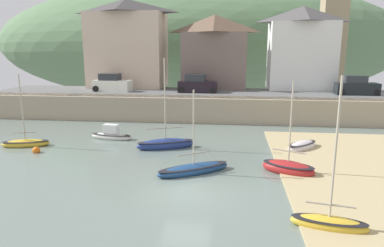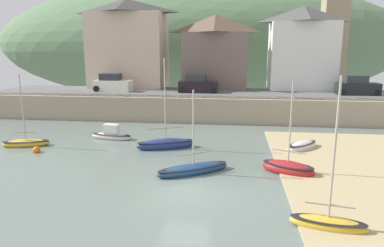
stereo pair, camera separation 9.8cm
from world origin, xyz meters
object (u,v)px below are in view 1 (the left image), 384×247
object	(u,v)px
fishing_boat_green	(111,135)
dinghy_open_wooden	(288,168)
waterfront_building_right	(301,48)
parked_car_end_of_row	(356,87)
parked_car_near_slipway	(112,84)
parked_car_by_wall	(197,85)
church_with_spire	(334,16)
sailboat_tall_mast	(166,144)
waterfront_building_left	(127,43)
mooring_buoy	(36,150)
sailboat_far_left	(302,146)
sailboat_white_hull	(329,222)
motorboat_with_cabin	(194,169)
rowboat_small_beached	(26,143)
waterfront_building_centre	(215,51)

from	to	relation	value
fishing_boat_green	dinghy_open_wooden	distance (m)	14.13
waterfront_building_right	parked_car_end_of_row	world-z (taller)	waterfront_building_right
parked_car_near_slipway	parked_car_end_of_row	xyz separation A→B (m)	(25.73, 0.00, 0.00)
parked_car_near_slipway	parked_car_by_wall	world-z (taller)	same
church_with_spire	sailboat_tall_mast	xyz separation A→B (m)	(-16.65, -21.88, -10.53)
waterfront_building_left	mooring_buoy	distance (m)	21.31
waterfront_building_right	sailboat_far_left	size ratio (longest dim) A/B	3.22
church_with_spire	parked_car_end_of_row	xyz separation A→B (m)	(0.52, -8.50, -7.65)
waterfront_building_left	dinghy_open_wooden	bearing A→B (deg)	-54.02
sailboat_far_left	waterfront_building_right	bearing A→B (deg)	35.36
sailboat_far_left	dinghy_open_wooden	bearing A→B (deg)	-154.79
sailboat_white_hull	motorboat_with_cabin	size ratio (longest dim) A/B	1.25
fishing_boat_green	sailboat_white_hull	bearing A→B (deg)	-34.37
waterfront_building_left	parked_car_by_wall	bearing A→B (deg)	-26.81
rowboat_small_beached	waterfront_building_centre	bearing A→B (deg)	39.86
waterfront_building_right	waterfront_building_centre	bearing A→B (deg)	-180.00
church_with_spire	fishing_boat_green	world-z (taller)	church_with_spire
rowboat_small_beached	fishing_boat_green	world-z (taller)	rowboat_small_beached
church_with_spire	dinghy_open_wooden	bearing A→B (deg)	-108.51
church_with_spire	rowboat_small_beached	bearing A→B (deg)	-140.12
waterfront_building_right	sailboat_tall_mast	size ratio (longest dim) A/B	1.40
sailboat_tall_mast	church_with_spire	bearing A→B (deg)	31.54
motorboat_with_cabin	fishing_boat_green	bearing A→B (deg)	104.89
waterfront_building_centre	parked_car_near_slipway	distance (m)	12.40
sailboat_tall_mast	sailboat_white_hull	world-z (taller)	sailboat_tall_mast
waterfront_building_centre	sailboat_tall_mast	distance (m)	19.14
church_with_spire	parked_car_by_wall	size ratio (longest dim) A/B	3.95
dinghy_open_wooden	parked_car_near_slipway	size ratio (longest dim) A/B	1.29
fishing_boat_green	parked_car_by_wall	distance (m)	12.97
fishing_boat_green	sailboat_far_left	world-z (taller)	fishing_boat_green
motorboat_with_cabin	parked_car_end_of_row	distance (m)	23.50
waterfront_building_right	church_with_spire	xyz separation A→B (m)	(4.33, 4.00, 3.77)
fishing_boat_green	waterfront_building_right	bearing A→B (deg)	51.48
sailboat_white_hull	sailboat_far_left	size ratio (longest dim) A/B	2.16
sailboat_tall_mast	sailboat_far_left	world-z (taller)	sailboat_tall_mast
waterfront_building_centre	church_with_spire	distance (m)	15.32
sailboat_tall_mast	parked_car_near_slipway	distance (m)	16.15
waterfront_building_left	parked_car_end_of_row	distance (m)	25.96
parked_car_by_wall	parked_car_end_of_row	xyz separation A→B (m)	(16.27, 0.00, 0.00)
sailboat_tall_mast	sailboat_far_left	distance (m)	9.69
dinghy_open_wooden	sailboat_white_hull	world-z (taller)	sailboat_white_hull
sailboat_tall_mast	motorboat_with_cabin	size ratio (longest dim) A/B	1.33
waterfront_building_centre	dinghy_open_wooden	size ratio (longest dim) A/B	1.55
rowboat_small_beached	sailboat_white_hull	xyz separation A→B (m)	(18.90, -9.76, 0.03)
waterfront_building_left	sailboat_white_hull	world-z (taller)	waterfront_building_left
rowboat_small_beached	parked_car_by_wall	bearing A→B (deg)	35.81
waterfront_building_right	parked_car_near_slipway	bearing A→B (deg)	-167.84
parked_car_by_wall	parked_car_near_slipway	bearing A→B (deg)	-178.26
sailboat_far_left	parked_car_end_of_row	xyz separation A→B (m)	(7.52, 12.55, 2.95)
waterfront_building_right	motorboat_with_cabin	bearing A→B (deg)	-113.29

